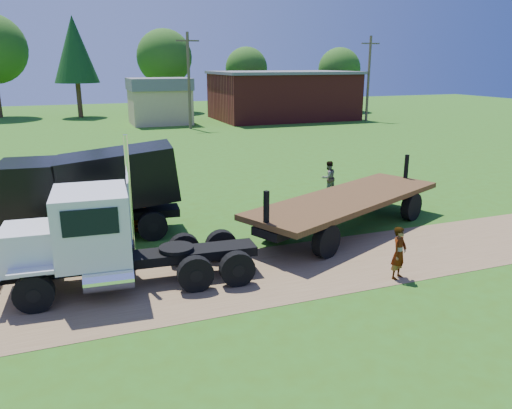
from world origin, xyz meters
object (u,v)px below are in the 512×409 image
object	(u,v)px
white_semi_tractor	(97,240)
spectator_a	(399,253)
black_dump_truck	(79,189)
flatbed_trailer	(347,204)
orange_pickup	(79,208)

from	to	relation	value
white_semi_tractor	spectator_a	bearing A→B (deg)	-12.50
spectator_a	black_dump_truck	bearing A→B (deg)	113.10
black_dump_truck	spectator_a	world-z (taller)	black_dump_truck
flatbed_trailer	spectator_a	bearing A→B (deg)	-125.85
black_dump_truck	orange_pickup	bearing A→B (deg)	98.63
orange_pickup	spectator_a	world-z (taller)	orange_pickup
flatbed_trailer	white_semi_tractor	bearing A→B (deg)	168.08
white_semi_tractor	black_dump_truck	bearing A→B (deg)	96.95
black_dump_truck	flatbed_trailer	xyz separation A→B (m)	(9.55, -2.67, -0.84)
flatbed_trailer	black_dump_truck	bearing A→B (deg)	139.75
white_semi_tractor	flatbed_trailer	bearing A→B (deg)	16.44
spectator_a	flatbed_trailer	bearing A→B (deg)	51.67
black_dump_truck	white_semi_tractor	bearing A→B (deg)	-81.38
orange_pickup	black_dump_truck	bearing A→B (deg)	173.80
black_dump_truck	orange_pickup	size ratio (longest dim) A/B	1.27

